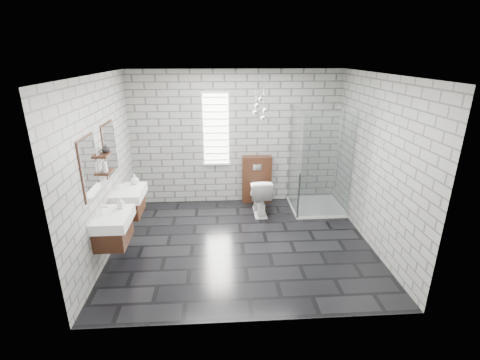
{
  "coord_description": "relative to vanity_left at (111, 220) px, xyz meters",
  "views": [
    {
      "loc": [
        -0.36,
        -5.06,
        2.99
      ],
      "look_at": [
        -0.01,
        0.35,
        0.99
      ],
      "focal_mm": 26.0,
      "sensor_mm": 36.0,
      "label": 1
    }
  ],
  "objects": [
    {
      "name": "ceiling",
      "position": [
        1.91,
        0.54,
        1.95
      ],
      "size": [
        4.2,
        3.6,
        0.02
      ],
      "primitive_type": "cube",
      "color": "white",
      "rests_on": "wall_back"
    },
    {
      "name": "vase",
      "position": [
        -0.11,
        0.56,
        0.9
      ],
      "size": [
        0.14,
        0.14,
        0.12
      ],
      "primitive_type": "imported",
      "rotation": [
        0.0,
        0.0,
        0.22
      ],
      "color": "#B2B2B2",
      "rests_on": "shelf_upper"
    },
    {
      "name": "wall_right",
      "position": [
        4.02,
        0.54,
        0.59
      ],
      "size": [
        0.02,
        3.6,
        2.7
      ],
      "primitive_type": "cube",
      "color": "gray",
      "rests_on": "floor"
    },
    {
      "name": "shower_enclosure",
      "position": [
        3.41,
        1.72,
        -0.25
      ],
      "size": [
        1.0,
        1.0,
        2.03
      ],
      "color": "white",
      "rests_on": "floor"
    },
    {
      "name": "vanity_left",
      "position": [
        0.0,
        0.0,
        0.0
      ],
      "size": [
        0.47,
        0.7,
        1.57
      ],
      "color": "#3E2113",
      "rests_on": "wall_left"
    },
    {
      "name": "wall_back",
      "position": [
        1.91,
        2.35,
        0.59
      ],
      "size": [
        4.2,
        0.02,
        2.7
      ],
      "primitive_type": "cube",
      "color": "gray",
      "rests_on": "floor"
    },
    {
      "name": "floor",
      "position": [
        1.91,
        0.54,
        -0.77
      ],
      "size": [
        4.2,
        3.6,
        0.02
      ],
      "primitive_type": "cube",
      "color": "black",
      "rests_on": "ground"
    },
    {
      "name": "cistern_panel",
      "position": [
        2.33,
        2.24,
        -0.26
      ],
      "size": [
        0.6,
        0.2,
        1.0
      ],
      "primitive_type": "cube",
      "color": "#3E2113",
      "rests_on": "floor"
    },
    {
      "name": "shelf_upper",
      "position": [
        -0.12,
        0.49,
        0.82
      ],
      "size": [
        0.14,
        0.3,
        0.03
      ],
      "primitive_type": "cube",
      "color": "#3E2113",
      "rests_on": "wall_left"
    },
    {
      "name": "shelf_lower",
      "position": [
        -0.12,
        0.49,
        0.56
      ],
      "size": [
        0.14,
        0.3,
        0.03
      ],
      "primitive_type": "cube",
      "color": "#3E2113",
      "rests_on": "wall_left"
    },
    {
      "name": "pendant_cluster",
      "position": [
        2.33,
        1.92,
        1.27
      ],
      "size": [
        0.28,
        0.22,
        0.89
      ],
      "color": "silver",
      "rests_on": "ceiling"
    },
    {
      "name": "window",
      "position": [
        1.51,
        2.32,
        0.79
      ],
      "size": [
        0.56,
        0.05,
        1.48
      ],
      "color": "white",
      "rests_on": "wall_back"
    },
    {
      "name": "wall_left",
      "position": [
        -0.2,
        0.54,
        0.59
      ],
      "size": [
        0.02,
        3.6,
        2.7
      ],
      "primitive_type": "cube",
      "color": "gray",
      "rests_on": "floor"
    },
    {
      "name": "soap_bottle_a",
      "position": [
        0.11,
        0.19,
        0.18
      ],
      "size": [
        0.09,
        0.09,
        0.17
      ],
      "primitive_type": "imported",
      "rotation": [
        0.0,
        0.0,
        -0.22
      ],
      "color": "#B2B2B2",
      "rests_on": "vanity_left"
    },
    {
      "name": "toilet",
      "position": [
        2.33,
        1.68,
        -0.39
      ],
      "size": [
        0.42,
        0.73,
        0.74
      ],
      "primitive_type": "imported",
      "rotation": [
        0.0,
        0.0,
        3.16
      ],
      "color": "white",
      "rests_on": "floor"
    },
    {
      "name": "vanity_right",
      "position": [
        0.0,
        0.95,
        0.0
      ],
      "size": [
        0.47,
        0.7,
        1.57
      ],
      "color": "#3E2113",
      "rests_on": "wall_left"
    },
    {
      "name": "soap_bottle_c",
      "position": [
        -0.11,
        0.41,
        0.68
      ],
      "size": [
        0.09,
        0.09,
        0.21
      ],
      "primitive_type": "imported",
      "rotation": [
        0.0,
        0.0,
        -0.13
      ],
      "color": "#B2B2B2",
      "rests_on": "shelf_lower"
    },
    {
      "name": "flush_plate",
      "position": [
        2.33,
        2.13,
        0.04
      ],
      "size": [
        0.18,
        0.01,
        0.12
      ],
      "primitive_type": "cube",
      "color": "silver",
      "rests_on": "cistern_panel"
    },
    {
      "name": "soap_bottle_b",
      "position": [
        0.1,
        1.18,
        0.18
      ],
      "size": [
        0.14,
        0.14,
        0.18
      ],
      "primitive_type": "imported",
      "rotation": [
        0.0,
        0.0,
        -0.02
      ],
      "color": "#B2B2B2",
      "rests_on": "vanity_right"
    },
    {
      "name": "wall_front",
      "position": [
        1.91,
        -1.27,
        0.59
      ],
      "size": [
        4.2,
        0.02,
        2.7
      ],
      "primitive_type": "cube",
      "color": "gray",
      "rests_on": "floor"
    }
  ]
}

